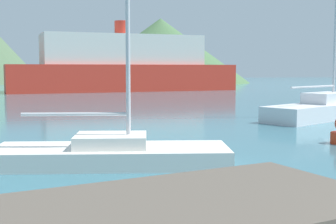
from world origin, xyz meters
TOP-DOWN VIEW (x-y plane):
  - sailboat_inner at (9.18, 21.24)m, footprint 8.66×6.21m
  - sailboat_middle at (-2.90, 11.74)m, footprint 6.64×3.16m
  - ferry_distant at (2.14, 53.26)m, footprint 26.58×10.82m
  - hill_central at (12.31, 82.20)m, footprint 31.90×31.90m

SIDE VIEW (x-z plane):
  - sailboat_middle at x=-2.90m, z-range -4.78..5.57m
  - sailboat_inner at x=9.18m, z-range -4.86..5.92m
  - ferry_distant at x=2.14m, z-range -1.19..6.80m
  - hill_central at x=12.31m, z-range 0.00..11.47m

